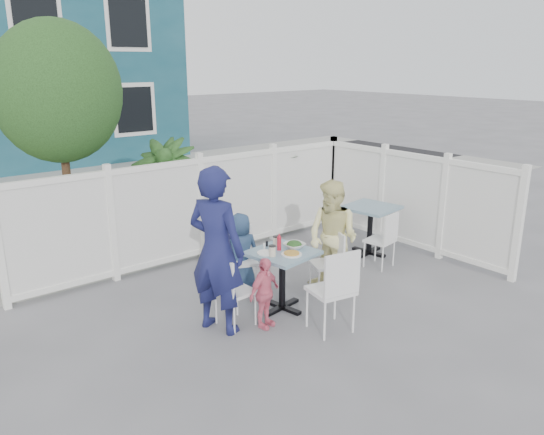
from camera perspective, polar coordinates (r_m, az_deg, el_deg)
ground at (r=6.74m, az=2.90°, el=-10.07°), size 80.00×80.00×0.00m
near_sidewalk at (r=9.68m, az=-12.35°, el=-2.03°), size 24.00×2.60×0.01m
street at (r=12.98m, az=-19.87°, el=2.04°), size 24.00×5.00×0.01m
far_sidewalk at (r=15.88m, az=-23.71°, el=4.12°), size 24.00×1.60×0.01m
fence_back at (r=8.32m, az=-7.63°, el=0.80°), size 5.86×0.08×1.60m
fence_right at (r=8.97m, az=14.73°, el=1.54°), size 0.08×3.66×1.60m
tree at (r=8.15m, az=-22.07°, el=12.36°), size 1.80×1.62×3.59m
potted_shrub_a at (r=8.76m, az=-11.51°, el=2.30°), size 1.42×1.42×1.83m
potted_shrub_b at (r=9.78m, az=-0.83°, el=2.90°), size 1.66×1.58×1.44m
main_table at (r=6.57m, az=1.12°, el=-5.08°), size 0.83×0.83×0.77m
spare_table at (r=8.61m, az=10.55°, el=0.05°), size 0.86×0.86×0.80m
chair_left at (r=6.19m, az=-4.53°, el=-7.39°), size 0.41×0.42×0.87m
chair_right at (r=7.11m, az=6.38°, el=-4.35°), size 0.49×0.50×0.85m
chair_back at (r=7.19m, az=-3.44°, el=-3.91°), size 0.51×0.51×0.87m
chair_near at (r=6.04m, az=6.84°, el=-7.26°), size 0.54×0.52×1.01m
chair_spare at (r=8.08m, az=12.00°, el=-2.00°), size 0.45×0.44×0.86m
man at (r=5.98m, az=-5.99°, el=-3.53°), size 0.69×0.83×1.94m
woman at (r=7.07m, az=6.55°, el=-2.16°), size 0.68×0.82×1.53m
boy at (r=7.17m, az=-3.39°, el=-3.72°), size 0.59×0.46×1.07m
toddler at (r=6.20m, az=-0.82°, el=-8.13°), size 0.54×0.32×0.86m
plate_main at (r=6.40m, az=2.12°, el=-3.98°), size 0.25×0.25×0.02m
plate_side at (r=6.44m, az=-0.66°, el=-3.82°), size 0.22×0.22×0.01m
salad_bowl at (r=6.62m, az=2.41°, el=-3.03°), size 0.26×0.26×0.06m
coffee_cup_a at (r=6.34m, az=0.03°, el=-3.65°), size 0.08×0.08×0.12m
coffee_cup_b at (r=6.71m, az=0.41°, el=-2.56°), size 0.07×0.07×0.11m
ketchup_bottle at (r=6.53m, az=0.77°, el=-2.81°), size 0.05×0.05×0.17m
salt_shaker at (r=6.60m, az=-0.84°, el=-3.06°), size 0.03×0.03×0.07m
pepper_shaker at (r=6.68m, az=-0.56°, el=-2.83°), size 0.03×0.03×0.07m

